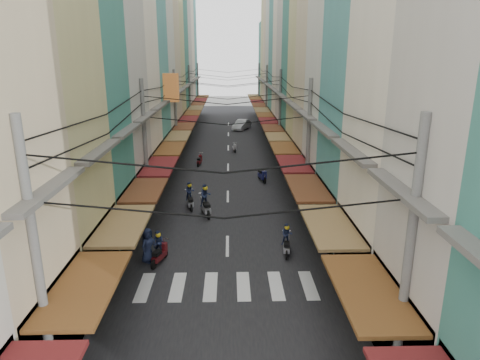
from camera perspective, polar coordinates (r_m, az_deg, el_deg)
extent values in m
plane|color=slate|center=(24.16, -1.68, -6.79)|extent=(160.00, 160.00, 0.00)
cube|color=black|center=(43.27, -1.58, 3.73)|extent=(10.00, 80.00, 0.02)
cube|color=gray|center=(43.77, -10.14, 3.66)|extent=(3.00, 80.00, 0.06)
cube|color=gray|center=(43.72, 6.99, 3.78)|extent=(3.00, 80.00, 0.06)
cube|color=silver|center=(19.14, -12.60, -13.77)|extent=(0.55, 2.40, 0.01)
cube|color=silver|center=(18.92, -8.31, -13.90)|extent=(0.55, 2.40, 0.01)
cube|color=silver|center=(18.81, -3.94, -13.95)|extent=(0.55, 2.40, 0.01)
cube|color=silver|center=(18.79, 0.45, -13.93)|extent=(0.55, 2.40, 0.01)
cube|color=silver|center=(18.89, 4.83, -13.83)|extent=(0.55, 2.40, 0.01)
cube|color=silver|center=(19.08, 9.14, -13.66)|extent=(0.55, 2.40, 0.01)
cube|color=black|center=(14.90, -25.10, -17.44)|extent=(1.20, 4.53, 3.20)
cube|color=brown|center=(13.67, -19.91, -13.17)|extent=(1.80, 4.34, 0.12)
cube|color=#595651|center=(12.75, -23.98, -1.09)|extent=(0.50, 4.24, 0.15)
cube|color=tan|center=(17.98, -28.79, 9.27)|extent=(6.00, 4.70, 15.81)
cube|color=black|center=(18.71, -19.47, -9.64)|extent=(1.20, 4.52, 3.20)
cube|color=brown|center=(17.74, -15.26, -5.76)|extent=(1.80, 4.33, 0.12)
cube|color=#595651|center=(17.05, -18.14, 3.67)|extent=(0.50, 4.23, 0.15)
cube|color=#387C6E|center=(22.01, -24.07, 15.33)|extent=(6.00, 4.30, 19.25)
cube|color=black|center=(22.67, -16.08, -4.70)|extent=(1.20, 4.13, 3.20)
cube|color=#5D311A|center=(21.88, -12.56, -1.33)|extent=(1.80, 3.96, 0.12)
cube|color=#595651|center=(21.32, -14.79, 6.37)|extent=(0.50, 3.87, 0.15)
cube|color=#BBB5AB|center=(26.47, -20.34, 17.51)|extent=(6.00, 5.14, 20.93)
cube|color=black|center=(27.00, -13.65, -1.11)|extent=(1.20, 4.94, 3.20)
cube|color=maroon|center=(26.34, -10.67, 1.81)|extent=(1.80, 4.73, 0.12)
cube|color=#595651|center=(25.88, -12.45, 8.23)|extent=(0.50, 4.63, 0.15)
cube|color=silver|center=(31.30, -17.05, 14.27)|extent=(6.00, 4.95, 17.43)
cube|color=black|center=(31.76, -11.81, 1.64)|extent=(1.20, 4.75, 3.20)
cube|color=brown|center=(31.20, -9.24, 4.15)|extent=(1.80, 4.56, 0.12)
cube|color=#595651|center=(30.81, -10.71, 9.59)|extent=(0.50, 4.46, 0.15)
cube|color=teal|center=(36.14, -14.88, 13.75)|extent=(6.00, 4.99, 16.32)
cube|color=black|center=(36.52, -10.46, 3.63)|extent=(1.20, 4.80, 3.20)
cube|color=brown|center=(36.03, -8.21, 5.84)|extent=(1.80, 4.60, 0.12)
cube|color=#595651|center=(35.70, -9.46, 10.56)|extent=(0.50, 4.50, 0.15)
cube|color=beige|center=(40.87, -13.65, 18.69)|extent=(6.00, 4.65, 22.87)
cube|color=black|center=(41.18, -9.45, 5.13)|extent=(1.20, 4.46, 3.20)
cube|color=#5D311A|center=(40.75, -7.44, 7.09)|extent=(1.80, 4.27, 0.12)
cube|color=#595651|center=(40.46, -8.53, 11.27)|extent=(0.50, 4.18, 0.15)
cube|color=#CEB891|center=(45.51, -12.28, 17.06)|extent=(6.00, 4.89, 20.58)
cube|color=black|center=(45.83, -8.65, 6.30)|extent=(1.20, 4.70, 3.20)
cube|color=maroon|center=(45.44, -6.83, 8.07)|extent=(1.80, 4.50, 0.12)
cube|color=#595651|center=(45.18, -7.80, 11.82)|extent=(0.50, 4.40, 0.15)
cube|color=tan|center=(50.15, -11.19, 15.80)|extent=(6.00, 4.52, 18.44)
cube|color=black|center=(50.44, -8.00, 7.25)|extent=(1.20, 4.34, 3.20)
cube|color=brown|center=(50.09, -6.34, 8.86)|extent=(1.80, 4.16, 0.12)
cube|color=#595651|center=(49.84, -7.22, 12.26)|extent=(0.50, 4.07, 0.15)
cube|color=#387C6E|center=(54.95, -10.40, 17.01)|extent=(6.00, 5.20, 20.63)
cube|color=black|center=(55.21, -7.45, 8.06)|extent=(1.20, 4.99, 3.20)
cube|color=brown|center=(54.89, -5.92, 9.53)|extent=(1.80, 4.78, 0.12)
cube|color=#595651|center=(54.67, -6.71, 12.64)|extent=(0.50, 4.68, 0.15)
cube|color=#BBB5AB|center=(60.00, -9.72, 18.44)|extent=(6.00, 4.94, 23.70)
cube|color=black|center=(60.20, -6.96, 8.76)|extent=(1.20, 4.74, 3.20)
cube|color=#5D311A|center=(59.91, -5.56, 10.12)|extent=(1.80, 4.55, 0.12)
cube|color=#595651|center=(59.71, -6.28, 12.97)|extent=(0.50, 4.45, 0.15)
cube|color=silver|center=(64.87, -9.03, 17.17)|extent=(6.00, 4.96, 21.12)
cube|color=black|center=(65.09, -6.55, 9.35)|extent=(1.20, 4.76, 3.20)
cube|color=maroon|center=(64.82, -5.25, 10.60)|extent=(1.80, 4.56, 0.12)
cube|color=#595651|center=(64.63, -5.91, 13.24)|extent=(0.50, 4.46, 0.15)
cube|color=teal|center=(69.83, -8.47, 16.63)|extent=(6.00, 5.04, 19.90)
cube|color=black|center=(70.04, -6.20, 9.86)|extent=(1.20, 4.84, 3.20)
cube|color=brown|center=(69.79, -4.99, 11.02)|extent=(1.80, 4.64, 0.12)
cube|color=#595651|center=(69.61, -5.60, 13.47)|extent=(0.50, 4.54, 0.15)
cube|color=#552F13|center=(34.60, -9.17, 12.05)|extent=(1.20, 0.40, 2.20)
cube|color=black|center=(14.46, 22.12, -18.17)|extent=(1.20, 4.54, 3.20)
cube|color=brown|center=(13.22, 16.64, -13.90)|extent=(1.80, 4.35, 0.12)
cube|color=#595651|center=(12.26, 20.67, -1.39)|extent=(0.50, 4.25, 0.15)
cube|color=silver|center=(17.58, 26.86, 20.22)|extent=(6.00, 4.97, 22.38)
cube|color=black|center=(18.37, 16.22, -9.83)|extent=(1.20, 4.78, 3.20)
cube|color=brown|center=(17.41, 11.85, -5.95)|extent=(1.80, 4.58, 0.12)
cube|color=#595651|center=(16.69, 14.63, 3.70)|extent=(0.50, 4.48, 0.15)
cube|color=teal|center=(22.18, 19.64, 10.38)|extent=(6.00, 5.03, 15.08)
cube|color=black|center=(22.79, 12.54, -4.33)|extent=(1.20, 4.83, 3.20)
cube|color=#5D311A|center=(22.02, 8.98, -1.01)|extent=(1.80, 4.63, 0.12)
cube|color=#595651|center=(21.45, 11.05, 6.68)|extent=(0.50, 4.53, 0.15)
cube|color=beige|center=(26.78, 16.51, 18.60)|extent=(6.00, 4.79, 21.66)
cube|color=black|center=(27.32, 10.15, -0.69)|extent=(1.20, 4.60, 3.20)
cube|color=maroon|center=(26.68, 7.14, 2.15)|extent=(1.80, 4.41, 0.12)
cube|color=#595651|center=(26.22, 8.80, 8.52)|extent=(0.50, 4.31, 0.15)
cube|color=#CEB891|center=(31.24, 13.79, 17.54)|extent=(6.00, 4.52, 20.74)
cube|color=black|center=(31.72, 8.53, 1.79)|extent=(1.20, 4.34, 3.20)
cube|color=brown|center=(31.17, 5.91, 4.27)|extent=(1.80, 4.16, 0.12)
cube|color=#595651|center=(30.77, 7.29, 9.73)|extent=(0.50, 4.07, 0.15)
cube|color=tan|center=(35.51, 11.62, 12.14)|extent=(6.00, 4.12, 14.13)
cube|color=black|center=(35.86, 7.37, 3.54)|extent=(1.20, 3.96, 3.20)
cube|color=brown|center=(35.38, 5.04, 5.75)|extent=(1.80, 3.79, 0.12)
cube|color=#595651|center=(35.03, 6.24, 10.57)|extent=(0.50, 3.71, 0.15)
cube|color=#387C6E|center=(39.60, 10.39, 15.20)|extent=(6.00, 4.40, 17.68)
cube|color=black|center=(39.99, 6.47, 4.91)|extent=(1.20, 4.23, 3.20)
cube|color=#5D311A|center=(39.56, 4.37, 6.90)|extent=(1.80, 4.05, 0.12)
cube|color=#595651|center=(39.24, 5.43, 11.22)|extent=(0.50, 3.96, 0.15)
cube|color=#BBB5AB|center=(44.07, 9.34, 18.54)|extent=(6.00, 4.64, 22.59)
cube|color=black|center=(44.39, 5.69, 6.08)|extent=(1.20, 4.45, 3.20)
cube|color=maroon|center=(44.00, 3.79, 7.88)|extent=(1.80, 4.26, 0.12)
cube|color=#595651|center=(43.72, 4.73, 11.77)|extent=(0.50, 4.17, 0.15)
cube|color=silver|center=(48.30, 8.33, 17.59)|extent=(6.00, 4.00, 21.25)
cube|color=black|center=(48.61, 5.08, 7.00)|extent=(1.20, 3.84, 3.20)
cube|color=brown|center=(48.26, 3.33, 8.65)|extent=(1.80, 3.68, 0.12)
cube|color=#595651|center=(48.00, 4.18, 12.19)|extent=(0.50, 3.60, 0.15)
cube|color=teal|center=(52.77, 7.52, 18.09)|extent=(6.00, 5.01, 22.33)
cube|color=black|center=(53.04, 4.54, 7.80)|extent=(1.20, 4.81, 3.20)
cube|color=brown|center=(52.71, 2.94, 9.31)|extent=(1.80, 4.61, 0.12)
cube|color=#595651|center=(52.48, 3.71, 12.56)|extent=(0.50, 4.51, 0.15)
cube|color=beige|center=(57.70, 6.69, 16.67)|extent=(6.00, 5.00, 19.71)
cube|color=black|center=(57.96, 4.04, 8.55)|extent=(1.20, 4.80, 3.20)
cube|color=#5D311A|center=(57.67, 2.56, 9.93)|extent=(1.80, 4.60, 0.12)
cube|color=#595651|center=(57.45, 3.27, 12.90)|extent=(0.50, 4.50, 0.15)
cube|color=#CEB891|center=(62.32, 6.04, 15.35)|extent=(6.00, 4.32, 16.86)
cube|color=black|center=(62.56, 3.64, 9.14)|extent=(1.20, 4.15, 3.20)
cube|color=maroon|center=(62.29, 2.27, 10.42)|extent=(1.80, 3.97, 0.12)
cube|color=#595651|center=(62.09, 2.92, 13.17)|extent=(0.50, 3.89, 0.15)
cube|color=tan|center=(66.61, 5.60, 16.77)|extent=(6.00, 4.33, 19.96)
cube|color=black|center=(66.84, 3.32, 9.61)|extent=(1.20, 4.16, 3.20)
cube|color=brown|center=(66.58, 2.03, 10.81)|extent=(1.80, 3.99, 0.12)
cube|color=#595651|center=(66.40, 2.64, 13.39)|extent=(0.50, 3.90, 0.15)
cube|color=#387C6E|center=(71.22, 5.08, 14.49)|extent=(6.00, 4.88, 14.34)
cube|color=black|center=(71.40, 3.02, 10.05)|extent=(1.20, 4.68, 3.20)
cube|color=brown|center=(71.16, 1.81, 11.18)|extent=(1.80, 4.49, 0.12)
cube|color=#595651|center=(70.99, 2.37, 13.59)|extent=(0.50, 4.39, 0.15)
cylinder|color=slate|center=(12.62, -25.35, -10.76)|extent=(0.26, 0.26, 8.20)
cylinder|color=slate|center=(12.49, 21.44, -10.55)|extent=(0.26, 0.26, 8.20)
cylinder|color=slate|center=(26.27, -12.50, 4.13)|extent=(0.26, 0.26, 8.20)
cylinder|color=slate|center=(26.22, 9.07, 4.29)|extent=(0.26, 0.26, 8.20)
cylinder|color=slate|center=(40.88, -8.60, 8.64)|extent=(0.26, 0.26, 8.20)
cylinder|color=slate|center=(40.85, 5.34, 8.74)|extent=(0.26, 0.26, 8.20)
cylinder|color=slate|center=(55.70, -6.72, 10.75)|extent=(0.26, 0.26, 8.20)
cylinder|color=slate|center=(55.67, 3.55, 10.82)|extent=(0.26, 0.26, 8.20)
cylinder|color=slate|center=(70.60, -5.63, 11.96)|extent=(0.26, 0.26, 8.20)
cylinder|color=slate|center=(70.57, 2.51, 12.02)|extent=(0.26, 0.26, 8.20)
imported|color=silver|center=(56.47, 0.23, 6.74)|extent=(4.86, 3.31, 1.60)
imported|color=black|center=(22.09, 12.92, -9.55)|extent=(1.73, 0.87, 1.14)
cylinder|color=black|center=(21.40, -10.43, -9.59)|extent=(0.09, 0.47, 0.47)
cylinder|color=black|center=(20.36, -10.94, -11.04)|extent=(0.09, 0.47, 0.47)
cube|color=maroon|center=(20.81, -10.70, -9.94)|extent=(0.31, 1.04, 0.25)
cube|color=black|center=(20.49, -10.84, -9.53)|extent=(0.29, 0.50, 0.16)
cube|color=maroon|center=(21.17, -10.52, -8.83)|extent=(0.27, 0.25, 0.50)
imported|color=#1E2646|center=(20.76, -10.72, -9.64)|extent=(0.48, 0.34, 1.20)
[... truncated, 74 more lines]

